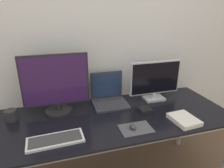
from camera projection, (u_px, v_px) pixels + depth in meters
wall_back at (101, 39)px, 1.80m from camera, size 7.00×0.05×2.50m
desk at (115, 123)px, 1.63m from camera, size 1.88×0.74×0.70m
monitor_left at (56, 85)px, 1.58m from camera, size 0.52×0.21×0.49m
monitor_right at (155, 80)px, 1.83m from camera, size 0.48×0.13×0.37m
laptop at (109, 96)px, 1.80m from camera, size 0.30×0.27×0.27m
keyboard at (56, 140)px, 1.29m from camera, size 0.37×0.17×0.02m
mousepad at (136, 129)px, 1.43m from camera, size 0.23×0.16×0.00m
mouse at (133, 127)px, 1.42m from camera, size 0.04×0.06×0.03m
book at (184, 120)px, 1.51m from camera, size 0.19×0.23×0.03m
mug at (11, 115)px, 1.52m from camera, size 0.09×0.09×0.09m
power_brick at (145, 110)px, 1.65m from camera, size 0.10×0.10×0.03m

